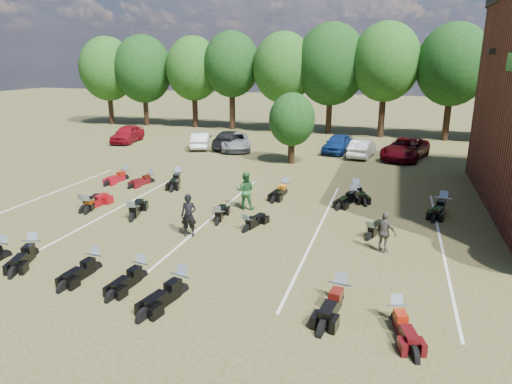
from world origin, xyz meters
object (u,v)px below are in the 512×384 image
at_px(motorcycle_14, 151,183).
at_px(person_grey, 385,232).
at_px(person_black, 189,215).
at_px(motorcycle_7, 85,212).
at_px(car_0, 127,134).
at_px(car_4, 338,144).
at_px(motorcycle_0, 4,258).
at_px(motorcycle_3, 95,270).
at_px(person_green, 245,191).

bearing_deg(motorcycle_14, person_grey, -8.25).
xyz_separation_m(person_black, motorcycle_7, (-6.21, 1.36, -0.90)).
xyz_separation_m(car_0, person_grey, (22.45, -17.98, 0.07)).
bearing_deg(car_4, car_0, -167.97).
bearing_deg(car_0, motorcycle_0, -77.06).
xyz_separation_m(car_4, motorcycle_14, (-9.55, -12.36, -0.72)).
height_order(car_0, car_4, car_0).
bearing_deg(motorcycle_3, car_0, 123.04).
bearing_deg(car_0, person_grey, -47.24).
height_order(car_4, motorcycle_7, car_4).
relative_size(motorcycle_3, motorcycle_14, 1.04).
relative_size(car_4, person_black, 2.33).
height_order(person_grey, motorcycle_0, person_grey).
bearing_deg(motorcycle_7, person_black, 172.99).
height_order(person_black, motorcycle_14, person_black).
relative_size(car_0, motorcycle_0, 1.99).
bearing_deg(person_green, motorcycle_7, 10.54).
height_order(car_0, motorcycle_7, car_0).
bearing_deg(motorcycle_7, car_0, -58.68).
bearing_deg(motorcycle_0, motorcycle_14, 97.38).
distance_m(motorcycle_0, motorcycle_7, 5.43).
distance_m(car_0, motorcycle_7, 19.22).
xyz_separation_m(car_4, person_black, (-3.71, -19.45, 0.19)).
xyz_separation_m(car_0, motorcycle_3, (12.81, -22.53, -0.75)).
height_order(person_black, motorcycle_0, person_black).
bearing_deg(person_black, motorcycle_14, 118.23).
height_order(car_0, motorcycle_14, car_0).
height_order(car_4, person_grey, person_grey).
distance_m(person_green, motorcycle_0, 10.66).
height_order(motorcycle_3, motorcycle_7, motorcycle_7).
bearing_deg(person_grey, person_green, 2.09).
bearing_deg(motorcycle_0, car_0, 118.11).
xyz_separation_m(motorcycle_0, motorcycle_14, (-0.15, 11.14, 0.00)).
bearing_deg(car_0, motorcycle_7, -72.57).
relative_size(person_green, person_grey, 1.15).
relative_size(car_0, motorcycle_3, 2.06).
bearing_deg(person_grey, motorcycle_7, 26.33).
distance_m(car_4, motorcycle_7, 20.64).
xyz_separation_m(person_grey, motorcycle_14, (-13.67, 6.44, -0.82)).
bearing_deg(motorcycle_3, motorcycle_14, 113.57).
relative_size(motorcycle_0, motorcycle_3, 1.04).
bearing_deg(person_green, car_0, -52.57).
relative_size(car_0, person_grey, 2.69).
relative_size(person_green, motorcycle_7, 0.78).
distance_m(car_0, motorcycle_14, 14.52).
bearing_deg(person_grey, motorcycle_0, 48.38).
bearing_deg(motorcycle_3, motorcycle_0, -174.50).
distance_m(motorcycle_3, motorcycle_14, 11.71).
height_order(person_black, motorcycle_3, person_black).
height_order(person_green, motorcycle_14, person_green).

